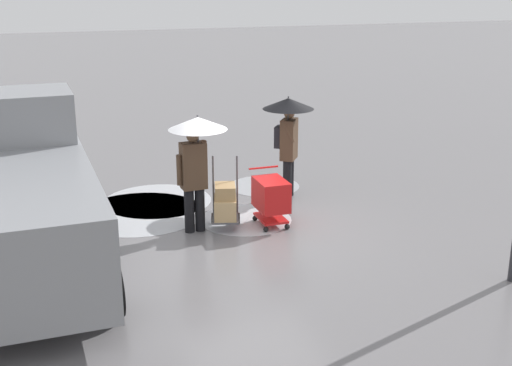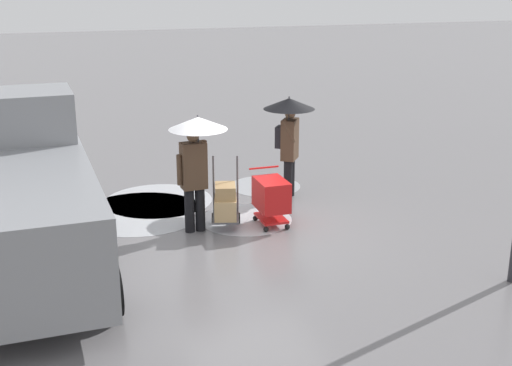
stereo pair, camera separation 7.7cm
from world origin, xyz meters
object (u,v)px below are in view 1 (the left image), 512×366
Objects in this scene: pedestrian_pink_side at (288,124)px; pedestrian_black_side at (196,147)px; cargo_van_parked_right at (26,201)px; shopping_cart_vendor at (271,196)px; hand_dolly_boxes at (225,203)px.

pedestrian_pink_side and pedestrian_black_side have the same top height.
cargo_van_parked_right is 4.36m from shopping_cart_vendor.
hand_dolly_boxes is 1.20m from pedestrian_black_side.
cargo_van_parked_right is 3.06m from pedestrian_black_side.
pedestrian_black_side is (2.23, 1.27, 0.01)m from pedestrian_pink_side.
hand_dolly_boxes is 0.61× the size of pedestrian_pink_side.
hand_dolly_boxes is 2.43m from pedestrian_pink_side.
cargo_van_parked_right is at bearing 17.14° from pedestrian_black_side.
shopping_cart_vendor is 0.86m from hand_dolly_boxes.
cargo_van_parked_right reaches higher than pedestrian_pink_side.
pedestrian_pink_side is 2.56m from pedestrian_black_side.
shopping_cart_vendor is at bearing 175.18° from hand_dolly_boxes.
pedestrian_black_side is (1.36, -0.15, 1.02)m from shopping_cart_vendor.
pedestrian_pink_side is at bearing -142.11° from hand_dolly_boxes.
cargo_van_parked_right is at bearing 9.96° from shopping_cart_vendor.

